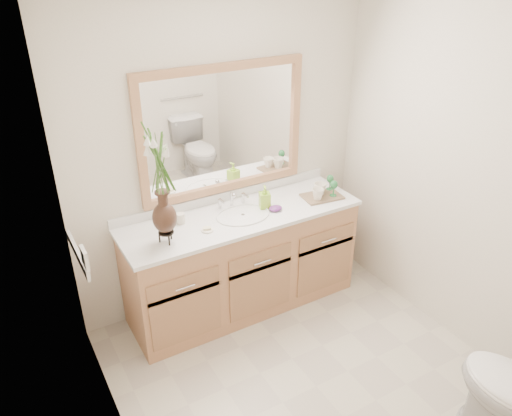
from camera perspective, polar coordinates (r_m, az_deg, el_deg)
floor at (r=3.55m, az=6.90°, el=-19.57°), size 2.60×2.60×0.00m
wall_back at (r=3.79m, az=-3.80°, el=6.00°), size 2.40×0.02×2.40m
wall_left at (r=2.36m, az=-15.90°, el=-10.03°), size 0.02×2.60×2.40m
wall_right at (r=3.60m, az=23.61°, el=2.42°), size 0.02×2.60×2.40m
vanity at (r=3.94m, az=-1.56°, el=-6.22°), size 1.80×0.55×0.80m
counter at (r=3.72m, az=-1.64°, el=-0.92°), size 1.84×0.57×0.03m
sink at (r=3.73m, az=-1.50°, el=-1.56°), size 0.38×0.34×0.23m
mirror at (r=3.70m, az=-3.75°, el=8.84°), size 1.32×0.04×0.97m
switch_plate at (r=3.11m, az=-19.00°, el=-5.40°), size 0.02×0.12×0.12m
flower_vase at (r=3.18m, az=-10.93°, el=4.36°), size 0.19×0.19×0.79m
tumbler at (r=3.62m, az=-8.61°, el=-1.18°), size 0.06×0.06×0.08m
soap_dish at (r=3.51m, az=-5.60°, el=-2.47°), size 0.09×0.09×0.03m
soap_bottle at (r=3.77m, az=0.99°, el=1.16°), size 0.09×0.09×0.16m
purple_dish at (r=3.76m, az=2.24°, el=-0.03°), size 0.13×0.12×0.04m
tray at (r=3.99m, az=7.55°, el=1.32°), size 0.33×0.24×0.02m
mug_left at (r=3.91m, az=7.08°, el=1.64°), size 0.11×0.10×0.09m
mug_right at (r=3.99m, az=7.32°, el=2.24°), size 0.13×0.13×0.10m
goblet_front at (r=3.97m, az=8.89°, el=2.55°), size 0.06×0.06×0.13m
goblet_back at (r=4.07m, az=8.47°, el=3.22°), size 0.06×0.06×0.13m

